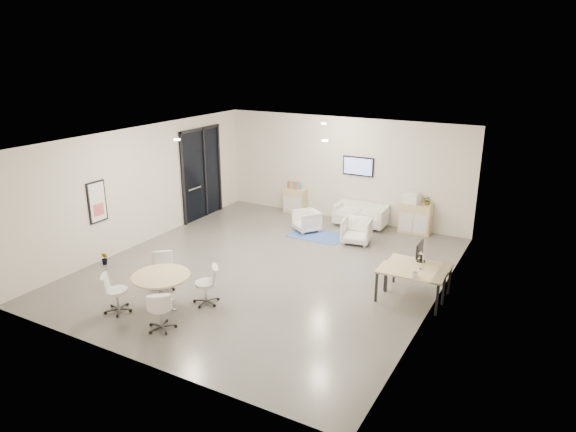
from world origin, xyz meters
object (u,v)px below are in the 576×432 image
(round_table, at_px, (161,279))
(desk_front, at_px, (411,275))
(loveseat, at_px, (361,216))
(armchair_left, at_px, (307,220))
(sideboard_right, at_px, (415,218))
(desk_rear, at_px, (419,267))
(armchair_right, at_px, (357,230))
(sideboard_left, at_px, (295,201))

(round_table, bearing_deg, desk_front, 31.21)
(loveseat, distance_m, armchair_left, 1.74)
(desk_front, height_order, round_table, round_table)
(sideboard_right, relative_size, desk_rear, 0.66)
(desk_rear, bearing_deg, armchair_right, 134.70)
(sideboard_right, bearing_deg, sideboard_left, 179.57)
(sideboard_left, height_order, armchair_left, sideboard_left)
(desk_front, relative_size, round_table, 1.17)
(loveseat, xyz_separation_m, desk_front, (2.73, -4.20, 0.32))
(sideboard_right, relative_size, round_table, 0.75)
(armchair_left, distance_m, round_table, 5.69)
(armchair_left, xyz_separation_m, round_table, (-0.48, -5.66, 0.30))
(desk_front, bearing_deg, sideboard_left, 137.41)
(loveseat, bearing_deg, armchair_left, -136.08)
(armchair_left, relative_size, armchair_right, 0.89)
(sideboard_left, relative_size, sideboard_right, 0.90)
(sideboard_right, distance_m, desk_rear, 3.99)
(sideboard_left, height_order, desk_front, sideboard_left)
(armchair_left, relative_size, desk_front, 0.50)
(armchair_right, bearing_deg, armchair_left, 163.61)
(armchair_left, xyz_separation_m, desk_front, (3.96, -2.97, 0.30))
(round_table, bearing_deg, armchair_left, 85.15)
(desk_front, bearing_deg, desk_rear, 85.68)
(loveseat, height_order, armchair_left, armchair_left)
(sideboard_left, xyz_separation_m, armchair_left, (1.15, -1.41, -0.06))
(armchair_right, relative_size, round_table, 0.65)
(round_table, bearing_deg, armchair_right, 68.64)
(sideboard_left, distance_m, sideboard_right, 3.99)
(armchair_right, distance_m, round_table, 5.87)
(armchair_left, xyz_separation_m, desk_rear, (3.98, -2.44, 0.28))
(armchair_left, distance_m, desk_rear, 4.68)
(loveseat, bearing_deg, armchair_right, -74.55)
(loveseat, xyz_separation_m, round_table, (-1.70, -6.89, 0.33))
(sideboard_left, relative_size, armchair_left, 1.17)
(sideboard_left, bearing_deg, desk_rear, -36.92)
(armchair_left, bearing_deg, round_table, -59.01)
(sideboard_right, relative_size, loveseat, 0.57)
(desk_rear, bearing_deg, desk_front, -93.76)
(loveseat, height_order, armchair_right, armchair_right)
(sideboard_left, bearing_deg, armchair_right, -29.94)
(armchair_left, bearing_deg, sideboard_right, 61.82)
(loveseat, distance_m, desk_rear, 4.60)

